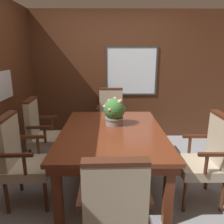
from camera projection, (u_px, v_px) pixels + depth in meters
name	position (u px, v px, depth m)	size (l,w,h in m)	color
ground_plane	(116.00, 185.00, 2.87)	(14.00, 14.00, 0.00)	gray
wall_back	(114.00, 77.00, 4.26)	(7.20, 0.08, 2.45)	#4C2816
dining_table	(112.00, 137.00, 2.82)	(1.30, 1.78, 0.73)	maroon
chair_head_near	(115.00, 213.00, 1.59)	(0.53, 0.49, 1.05)	#472314
chair_right_near	(207.00, 156.00, 2.45)	(0.48, 0.52, 1.05)	#472314
chair_head_far	(111.00, 115.00, 4.07)	(0.52, 0.48, 1.05)	#472314
chair_left_near	(22.00, 157.00, 2.43)	(0.49, 0.53, 1.05)	#472314
chair_left_far	(41.00, 131.00, 3.24)	(0.50, 0.54, 1.05)	#472314
potted_plant	(114.00, 111.00, 2.97)	(0.31, 0.31, 0.38)	gray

